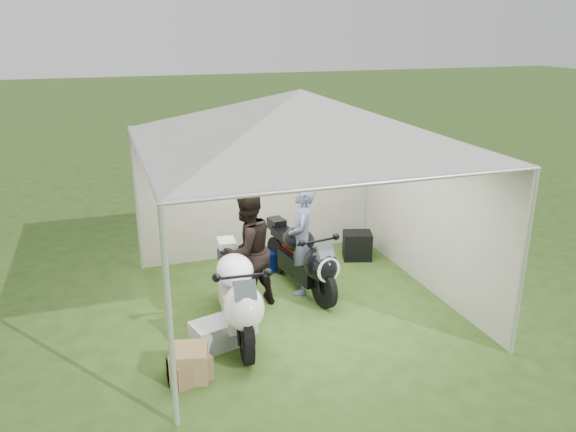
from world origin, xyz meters
The scene contains 12 objects.
ground centered at (0.00, 0.00, 0.00)m, with size 80.00×80.00×0.00m, color #304A19.
canopy_tent centered at (0.00, 0.03, 2.58)m, with size 5.66×5.66×3.00m.
motorcycle_white centered at (-1.01, -0.52, 0.58)m, with size 0.59×2.13×1.05m.
motorcycle_black centered at (0.21, 0.39, 0.54)m, with size 0.63×1.95×0.96m.
paddock_stand centered at (0.06, 1.27, 0.16)m, with size 0.43×0.27×0.32m, color #1128B4.
person_dark_jacket centered at (-0.70, 0.18, 0.85)m, with size 0.82×0.64×1.69m, color black.
person_blue_jacket centered at (0.18, 0.39, 0.82)m, with size 0.60×0.39×1.64m, color slate.
equipment_box centered at (1.49, 1.26, 0.23)m, with size 0.47×0.37×0.47m, color black.
crate_0 centered at (-1.37, -0.72, 0.17)m, with size 0.50×0.39×0.34m, color #B0B4B9.
crate_1 centered at (-1.75, -1.25, 0.18)m, with size 0.41×0.41×0.37m, color olive.
crate_2 centered at (-1.75, -1.22, 0.11)m, with size 0.29×0.24×0.22m, color silver.
crate_3 centered at (-1.75, -1.30, 0.14)m, with size 0.43×0.31×0.29m, color brown.
Camera 1 is at (-2.43, -6.71, 3.75)m, focal length 35.00 mm.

